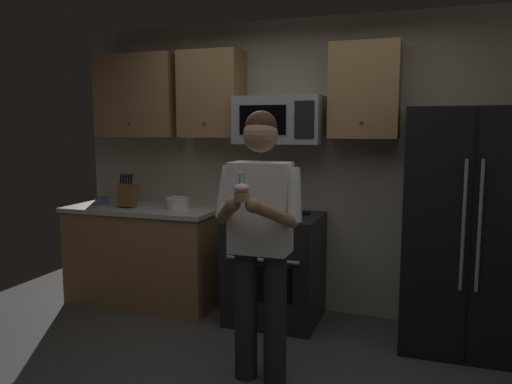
% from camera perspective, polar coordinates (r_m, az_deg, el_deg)
% --- Properties ---
extents(wall_back, '(4.40, 0.10, 2.60)m').
position_cam_1_polar(wall_back, '(4.52, 5.51, 2.81)').
color(wall_back, '#B7AD99').
rests_on(wall_back, ground).
extents(oven_range, '(0.76, 0.70, 0.93)m').
position_cam_1_polar(oven_range, '(4.34, 2.21, -8.63)').
color(oven_range, black).
rests_on(oven_range, ground).
extents(microwave, '(0.74, 0.41, 0.40)m').
position_cam_1_polar(microwave, '(4.29, 2.76, 8.21)').
color(microwave, '#9EA0A5').
extents(refrigerator, '(0.90, 0.75, 1.80)m').
position_cam_1_polar(refrigerator, '(4.04, 22.95, -4.01)').
color(refrigerator, black).
rests_on(refrigerator, ground).
extents(cabinet_row_upper, '(2.78, 0.36, 0.76)m').
position_cam_1_polar(cabinet_row_upper, '(4.54, -4.16, 11.05)').
color(cabinet_row_upper, '#9E7247').
extents(counter_left, '(1.44, 0.66, 0.92)m').
position_cam_1_polar(counter_left, '(4.88, -12.62, -7.00)').
color(counter_left, '#9E7247').
rests_on(counter_left, ground).
extents(knife_block, '(0.16, 0.15, 0.32)m').
position_cam_1_polar(knife_block, '(4.80, -14.44, -0.31)').
color(knife_block, brown).
rests_on(knife_block, counter_left).
extents(bowl_large_white, '(0.23, 0.23, 0.10)m').
position_cam_1_polar(bowl_large_white, '(4.60, -8.95, -1.25)').
color(bowl_large_white, white).
rests_on(bowl_large_white, counter_left).
extents(bowl_small_colored, '(0.13, 0.13, 0.06)m').
position_cam_1_polar(bowl_small_colored, '(5.07, -17.21, -0.96)').
color(bowl_small_colored, '#4C7299').
rests_on(bowl_small_colored, counter_left).
extents(person, '(0.60, 0.48, 1.76)m').
position_cam_1_polar(person, '(3.18, 0.45, -4.61)').
color(person, '#262628').
rests_on(person, ground).
extents(cupcake, '(0.09, 0.09, 0.17)m').
position_cam_1_polar(cupcake, '(2.83, -1.66, 0.01)').
color(cupcake, '#A87F56').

